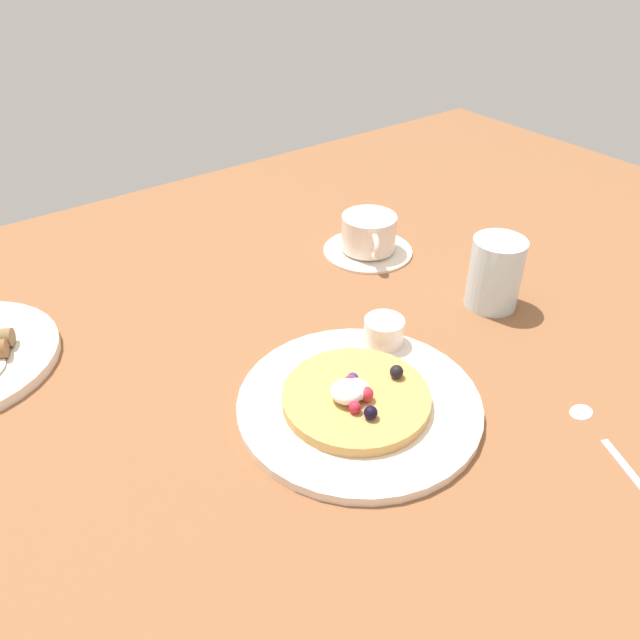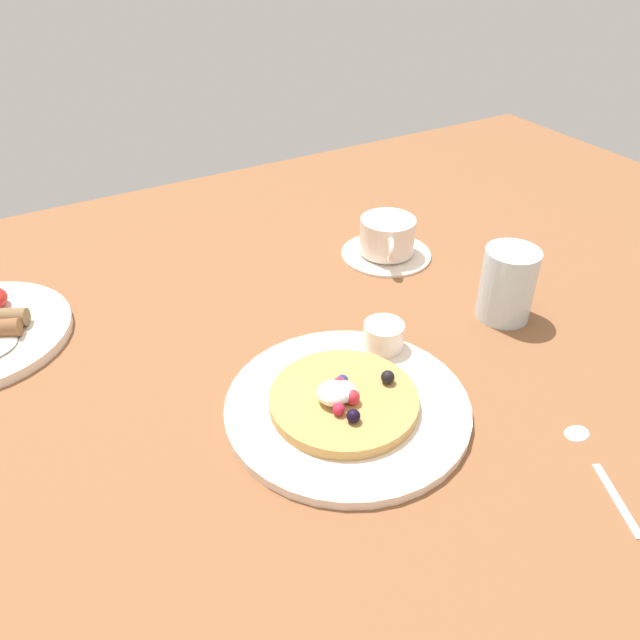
% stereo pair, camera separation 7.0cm
% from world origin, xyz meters
% --- Properties ---
extents(ground_plane, '(1.86, 1.17, 0.03)m').
position_xyz_m(ground_plane, '(0.00, 0.00, -0.01)').
color(ground_plane, brown).
extents(pancake_plate, '(0.26, 0.26, 0.01)m').
position_xyz_m(pancake_plate, '(0.04, -0.10, 0.01)').
color(pancake_plate, '#F3E1D1').
rests_on(pancake_plate, ground_plane).
extents(pancake_with_berries, '(0.16, 0.16, 0.03)m').
position_xyz_m(pancake_with_berries, '(0.03, -0.10, 0.02)').
color(pancake_with_berries, tan).
rests_on(pancake_with_berries, pancake_plate).
extents(syrup_ramekin, '(0.05, 0.05, 0.03)m').
position_xyz_m(syrup_ramekin, '(0.13, -0.04, 0.03)').
color(syrup_ramekin, '#F3E1D1').
rests_on(syrup_ramekin, pancake_plate).
extents(coffee_saucer, '(0.14, 0.14, 0.01)m').
position_xyz_m(coffee_saucer, '(0.27, 0.16, 0.00)').
color(coffee_saucer, white).
rests_on(coffee_saucer, ground_plane).
extents(coffee_cup, '(0.08, 0.10, 0.05)m').
position_xyz_m(coffee_cup, '(0.27, 0.16, 0.03)').
color(coffee_cup, '#F3E1D1').
rests_on(coffee_cup, coffee_saucer).
extents(teaspoon, '(0.07, 0.13, 0.01)m').
position_xyz_m(teaspoon, '(0.21, -0.27, 0.00)').
color(teaspoon, silver).
rests_on(teaspoon, ground_plane).
extents(water_glass, '(0.07, 0.07, 0.10)m').
position_xyz_m(water_glass, '(0.31, -0.05, 0.05)').
color(water_glass, silver).
rests_on(water_glass, ground_plane).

